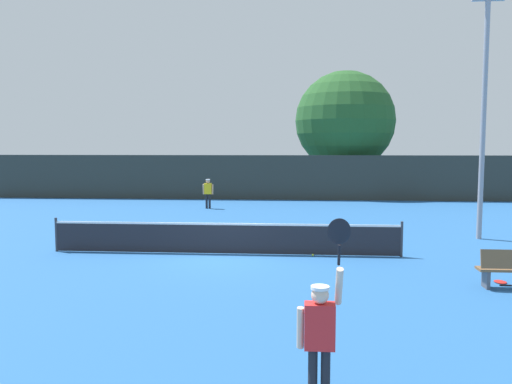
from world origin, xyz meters
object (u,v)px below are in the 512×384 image
Objects in this scene: spare_racket at (501,282)px; player_serving at (320,328)px; large_tree at (345,121)px; parked_car_near at (297,179)px; light_pole at (484,101)px; player_receiving at (208,191)px; tennis_ball at (313,255)px.

player_serving is at bearing -126.52° from spare_racket.
large_tree is at bearing 83.99° from player_serving.
parked_car_near is (-0.16, 33.49, -0.27)m from player_serving.
light_pole is 1.04× the size of large_tree.
player_receiving is 0.18× the size of light_pole.
tennis_ball is 5.21m from spare_racket.
tennis_ball is 0.13× the size of spare_racket.
spare_racket is (4.45, -2.70, -0.01)m from tennis_ball.
spare_racket is (9.60, -14.18, -0.93)m from player_receiving.
player_serving is at bearing -116.84° from light_pole.
parked_car_near is at bearing -110.15° from player_receiving.
light_pole is (11.19, -8.11, 3.93)m from player_receiving.
large_tree is (2.79, 19.63, 4.96)m from tennis_ball.
tennis_ball is at bearing 88.55° from player_serving.
large_tree is 7.16m from parked_car_near.
spare_racket is (4.68, 6.32, -1.03)m from player_serving.
light_pole is (6.04, 3.38, 4.85)m from tennis_ball.
player_receiving is 12.62m from tennis_ball.
player_receiving is 0.35× the size of parked_car_near.
player_serving is 9.08m from tennis_ball.
player_serving is 0.55× the size of parked_car_near.
tennis_ball is at bearing -150.81° from light_pole.
parked_car_near is at bearing 100.10° from spare_racket.
light_pole is 22.43m from parked_car_near.
large_tree is at bearing -48.55° from parked_car_near.
large_tree is (3.01, 28.65, 3.94)m from player_serving.
tennis_ball is at bearing -80.88° from parked_car_near.
player_receiving is 0.19× the size of large_tree.
tennis_ball is 8.45m from light_pole.
light_pole reaches higher than spare_racket.
player_receiving is at bearing -101.93° from parked_car_near.
parked_car_near reaches higher than tennis_ball.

